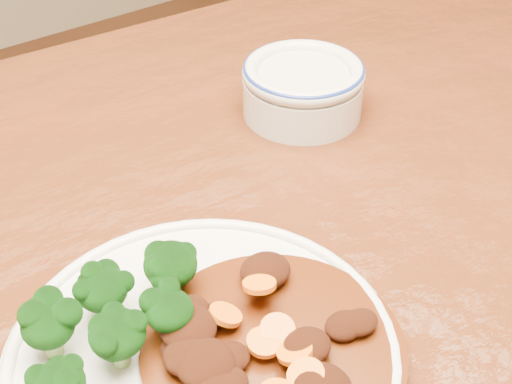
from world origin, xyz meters
TOP-DOWN VIEW (x-y plane):
  - dining_table at (0.00, 0.00)m, footprint 1.56×1.00m
  - dinner_plate at (-0.09, -0.08)m, footprint 0.29×0.29m
  - broccoli_florets at (-0.13, -0.04)m, footprint 0.15×0.09m
  - mince_stew at (-0.06, -0.11)m, footprint 0.19×0.19m
  - dip_bowl at (0.19, 0.14)m, footprint 0.13×0.13m

SIDE VIEW (x-z plane):
  - dining_table at x=0.00m, z-range 0.30..1.05m
  - dinner_plate at x=-0.09m, z-range 0.75..0.77m
  - mince_stew at x=-0.06m, z-range 0.76..0.79m
  - dip_bowl at x=0.19m, z-range 0.75..0.81m
  - broccoli_florets at x=-0.13m, z-range 0.77..0.81m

